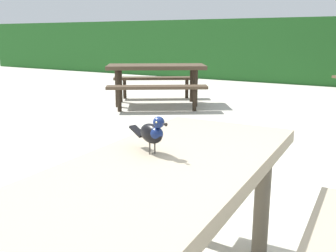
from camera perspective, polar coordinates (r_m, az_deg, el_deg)
name	(u,v)px	position (r m, az deg, el deg)	size (l,w,h in m)	color
picnic_table_foreground	(161,205)	(1.70, -1.11, -11.62)	(1.74, 1.83, 0.74)	gray
bird_grackle	(153,132)	(1.74, -2.32, -0.95)	(0.27, 0.14, 0.18)	black
picnic_table_mid_right	(156,75)	(7.21, -1.75, 7.62)	(2.35, 2.34, 0.74)	#473828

